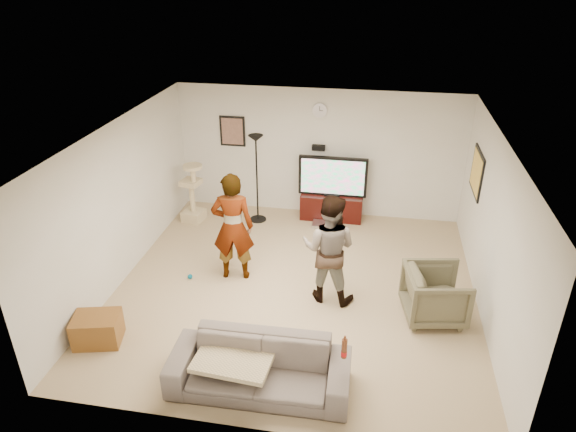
% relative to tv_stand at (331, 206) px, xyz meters
% --- Properties ---
extents(floor, '(5.50, 5.50, 0.02)m').
position_rel_tv_stand_xyz_m(floor, '(-0.31, -2.50, -0.26)').
color(floor, tan).
rests_on(floor, ground).
extents(ceiling, '(5.50, 5.50, 0.02)m').
position_rel_tv_stand_xyz_m(ceiling, '(-0.31, -2.50, 2.26)').
color(ceiling, silver).
rests_on(ceiling, wall_back).
extents(wall_back, '(5.50, 0.04, 2.50)m').
position_rel_tv_stand_xyz_m(wall_back, '(-0.31, 0.25, 1.00)').
color(wall_back, silver).
rests_on(wall_back, floor).
extents(wall_front, '(5.50, 0.04, 2.50)m').
position_rel_tv_stand_xyz_m(wall_front, '(-0.31, -5.25, 1.00)').
color(wall_front, silver).
rests_on(wall_front, floor).
extents(wall_left, '(0.04, 5.50, 2.50)m').
position_rel_tv_stand_xyz_m(wall_left, '(-3.06, -2.50, 1.00)').
color(wall_left, silver).
rests_on(wall_left, floor).
extents(wall_right, '(0.04, 5.50, 2.50)m').
position_rel_tv_stand_xyz_m(wall_right, '(2.44, -2.50, 1.00)').
color(wall_right, silver).
rests_on(wall_right, floor).
extents(wall_clock, '(0.26, 0.04, 0.26)m').
position_rel_tv_stand_xyz_m(wall_clock, '(-0.31, 0.22, 1.85)').
color(wall_clock, white).
rests_on(wall_clock, wall_back).
extents(wall_speaker, '(0.25, 0.10, 0.10)m').
position_rel_tv_stand_xyz_m(wall_speaker, '(-0.31, 0.19, 1.13)').
color(wall_speaker, black).
rests_on(wall_speaker, wall_back).
extents(picture_back, '(0.42, 0.03, 0.52)m').
position_rel_tv_stand_xyz_m(picture_back, '(-2.01, 0.23, 1.35)').
color(picture_back, '#7B584C').
rests_on(picture_back, wall_back).
extents(picture_right, '(0.03, 0.78, 0.62)m').
position_rel_tv_stand_xyz_m(picture_right, '(2.42, -0.90, 1.25)').
color(picture_right, '#EEB748').
rests_on(picture_right, wall_right).
extents(tv_stand, '(1.20, 0.45, 0.50)m').
position_rel_tv_stand_xyz_m(tv_stand, '(0.00, 0.00, 0.00)').
color(tv_stand, black).
rests_on(tv_stand, floor).
extents(console_box, '(0.40, 0.30, 0.07)m').
position_rel_tv_stand_xyz_m(console_box, '(-0.12, -0.40, -0.21)').
color(console_box, silver).
rests_on(console_box, floor).
extents(tv, '(1.31, 0.08, 0.78)m').
position_rel_tv_stand_xyz_m(tv, '(0.00, 0.00, 0.64)').
color(tv, black).
rests_on(tv, tv_stand).
extents(tv_screen, '(1.21, 0.01, 0.68)m').
position_rel_tv_stand_xyz_m(tv_screen, '(0.00, -0.04, 0.64)').
color(tv_screen, '#17CD67').
rests_on(tv_screen, tv).
extents(floor_lamp, '(0.32, 0.32, 1.72)m').
position_rel_tv_stand_xyz_m(floor_lamp, '(-1.41, -0.34, 0.61)').
color(floor_lamp, black).
rests_on(floor_lamp, floor).
extents(cat_tree, '(0.44, 0.44, 1.18)m').
position_rel_tv_stand_xyz_m(cat_tree, '(-2.65, -0.57, 0.34)').
color(cat_tree, '#CCBA90').
rests_on(cat_tree, floor).
extents(person_left, '(0.71, 0.53, 1.79)m').
position_rel_tv_stand_xyz_m(person_left, '(-1.33, -2.34, 0.65)').
color(person_left, '#B3B3B4').
rests_on(person_left, floor).
extents(person_right, '(0.91, 0.76, 1.69)m').
position_rel_tv_stand_xyz_m(person_right, '(0.21, -2.66, 0.60)').
color(person_right, '#323991').
rests_on(person_right, floor).
extents(sofa, '(2.15, 0.88, 0.62)m').
position_rel_tv_stand_xyz_m(sofa, '(-0.39, -4.64, 0.06)').
color(sofa, '#655B56').
rests_on(sofa, floor).
extents(throw_blanket, '(0.95, 0.77, 0.06)m').
position_rel_tv_stand_xyz_m(throw_blanket, '(-0.69, -4.64, 0.17)').
color(throw_blanket, beige).
rests_on(throw_blanket, sofa).
extents(beer_bottle, '(0.06, 0.06, 0.25)m').
position_rel_tv_stand_xyz_m(beer_bottle, '(0.59, -4.64, 0.50)').
color(beer_bottle, '#602F18').
rests_on(beer_bottle, sofa).
extents(armchair, '(0.97, 0.95, 0.77)m').
position_rel_tv_stand_xyz_m(armchair, '(1.75, -2.88, 0.13)').
color(armchair, brown).
rests_on(armchair, floor).
extents(side_table, '(0.69, 0.58, 0.40)m').
position_rel_tv_stand_xyz_m(side_table, '(-2.71, -4.21, -0.05)').
color(side_table, brown).
rests_on(side_table, floor).
extents(toy_ball, '(0.08, 0.08, 0.08)m').
position_rel_tv_stand_xyz_m(toy_ball, '(-2.02, -2.56, -0.21)').
color(toy_ball, '#065E81').
rests_on(toy_ball, floor).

